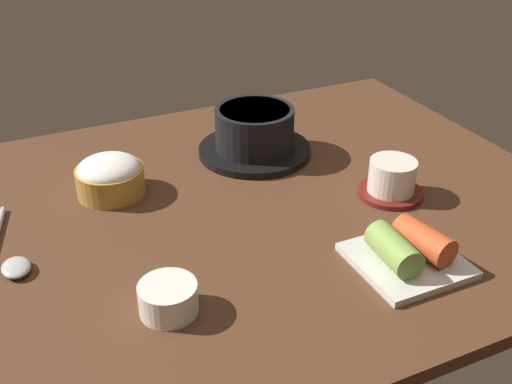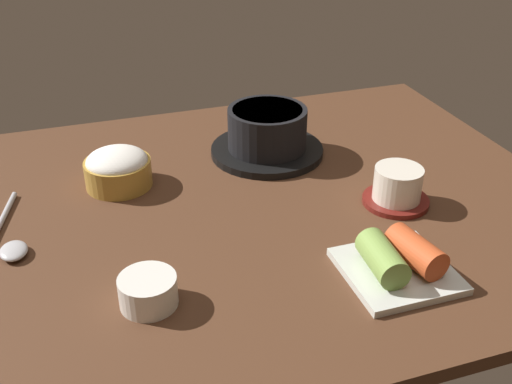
{
  "view_description": "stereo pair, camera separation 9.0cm",
  "coord_description": "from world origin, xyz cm",
  "px_view_note": "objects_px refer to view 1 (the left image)",
  "views": [
    {
      "loc": [
        -30.88,
        -72.28,
        50.0
      ],
      "look_at": [
        2.0,
        -2.0,
        5.0
      ],
      "focal_mm": 43.45,
      "sensor_mm": 36.0,
      "label": 1
    },
    {
      "loc": [
        -22.56,
        -75.6,
        50.0
      ],
      "look_at": [
        2.0,
        -2.0,
        5.0
      ],
      "focal_mm": 43.45,
      "sensor_mm": 36.0,
      "label": 2
    }
  ],
  "objects_px": {
    "kimchi_plate": "(408,251)",
    "spoon": "(9,258)",
    "rice_bowl": "(110,176)",
    "side_bowl_near": "(168,298)",
    "tea_cup_with_saucer": "(392,179)",
    "stone_pot": "(255,133)"
  },
  "relations": [
    {
      "from": "rice_bowl",
      "to": "side_bowl_near",
      "type": "xyz_separation_m",
      "value": [
        -0.01,
        -0.3,
        -0.01
      ]
    },
    {
      "from": "side_bowl_near",
      "to": "kimchi_plate",
      "type": "bearing_deg",
      "value": -7.87
    },
    {
      "from": "tea_cup_with_saucer",
      "to": "stone_pot",
      "type": "bearing_deg",
      "value": 120.67
    },
    {
      "from": "spoon",
      "to": "kimchi_plate",
      "type": "bearing_deg",
      "value": -25.56
    },
    {
      "from": "stone_pot",
      "to": "spoon",
      "type": "bearing_deg",
      "value": -160.4
    },
    {
      "from": "stone_pot",
      "to": "kimchi_plate",
      "type": "height_order",
      "value": "stone_pot"
    },
    {
      "from": "stone_pot",
      "to": "spoon",
      "type": "relative_size",
      "value": 1.04
    },
    {
      "from": "tea_cup_with_saucer",
      "to": "kimchi_plate",
      "type": "distance_m",
      "value": 0.18
    },
    {
      "from": "tea_cup_with_saucer",
      "to": "kimchi_plate",
      "type": "height_order",
      "value": "tea_cup_with_saucer"
    },
    {
      "from": "rice_bowl",
      "to": "kimchi_plate",
      "type": "distance_m",
      "value": 0.45
    },
    {
      "from": "stone_pot",
      "to": "rice_bowl",
      "type": "distance_m",
      "value": 0.26
    },
    {
      "from": "kimchi_plate",
      "to": "rice_bowl",
      "type": "bearing_deg",
      "value": 131.35
    },
    {
      "from": "kimchi_plate",
      "to": "spoon",
      "type": "height_order",
      "value": "kimchi_plate"
    },
    {
      "from": "side_bowl_near",
      "to": "spoon",
      "type": "xyz_separation_m",
      "value": [
        -0.16,
        0.18,
        -0.01
      ]
    },
    {
      "from": "tea_cup_with_saucer",
      "to": "spoon",
      "type": "xyz_separation_m",
      "value": [
        -0.55,
        0.07,
        -0.02
      ]
    },
    {
      "from": "kimchi_plate",
      "to": "spoon",
      "type": "bearing_deg",
      "value": 154.44
    },
    {
      "from": "stone_pot",
      "to": "tea_cup_with_saucer",
      "type": "distance_m",
      "value": 0.25
    },
    {
      "from": "side_bowl_near",
      "to": "spoon",
      "type": "distance_m",
      "value": 0.24
    },
    {
      "from": "stone_pot",
      "to": "tea_cup_with_saucer",
      "type": "bearing_deg",
      "value": -59.33
    },
    {
      "from": "tea_cup_with_saucer",
      "to": "side_bowl_near",
      "type": "distance_m",
      "value": 0.41
    },
    {
      "from": "kimchi_plate",
      "to": "side_bowl_near",
      "type": "distance_m",
      "value": 0.31
    },
    {
      "from": "stone_pot",
      "to": "tea_cup_with_saucer",
      "type": "xyz_separation_m",
      "value": [
        0.13,
        -0.22,
        -0.01
      ]
    }
  ]
}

